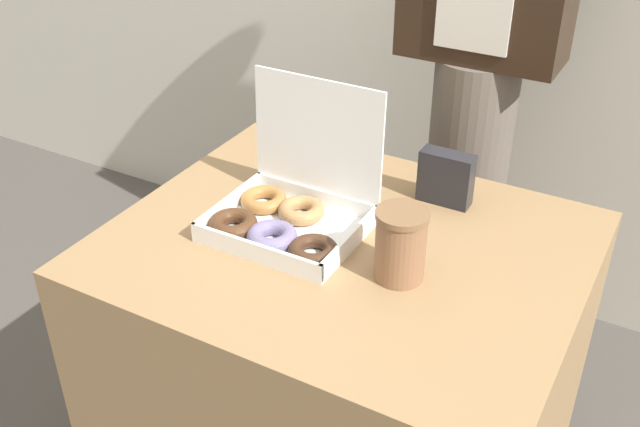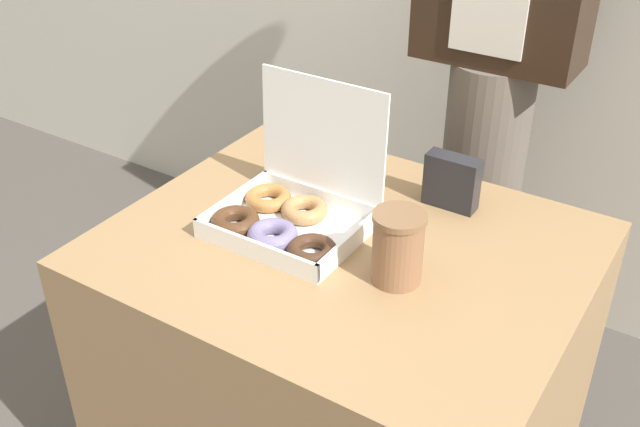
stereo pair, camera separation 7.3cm
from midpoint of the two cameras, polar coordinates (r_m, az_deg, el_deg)
table at (r=1.72m, az=0.48°, el=-12.32°), size 0.93×0.76×0.74m
donut_box at (r=1.51m, az=-4.04°, el=0.21°), size 0.32×0.26×0.29m
coffee_cup at (r=1.36m, az=4.64°, el=-2.40°), size 0.10×0.10×0.14m
napkin_holder at (r=1.61m, az=8.29°, el=2.68°), size 0.11×0.04×0.12m
person_customer at (r=1.96m, az=11.12°, el=12.22°), size 0.40×0.22×1.70m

